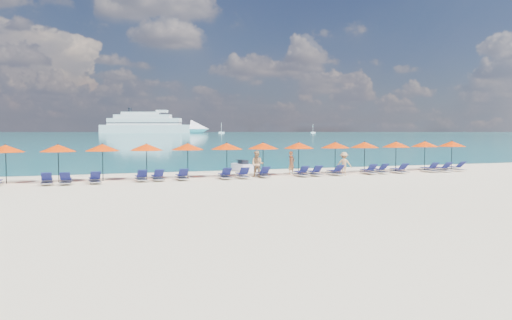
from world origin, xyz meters
name	(u,v)px	position (x,y,z in m)	size (l,w,h in m)	color
ground	(274,184)	(0.00, 0.00, 0.00)	(1400.00, 1400.00, 0.00)	beige
sea	(87,133)	(0.00, 660.00, 0.01)	(1600.00, 1300.00, 0.01)	#1FA9B2
cruise_ship	(156,125)	(74.58, 563.49, 9.24)	(125.33, 68.74, 35.53)	white
sailboat_near	(221,132)	(138.05, 505.39, 1.22)	(6.49, 2.16, 11.89)	white
sailboat_far	(313,132)	(239.09, 483.20, 1.08)	(5.72, 1.91, 10.48)	white
jetski	(242,167)	(1.09, 9.18, 0.34)	(1.08, 2.38, 0.82)	silver
beachgoer_a	(292,163)	(3.49, 5.45, 0.80)	(0.58, 0.38, 1.59)	tan
beachgoer_b	(257,164)	(0.47, 4.08, 0.86)	(0.83, 0.48, 1.72)	tan
beachgoer_c	(344,164)	(6.49, 3.44, 0.79)	(1.02, 0.47, 1.58)	tan
umbrella_1	(6,149)	(-14.34, 5.07, 2.02)	(2.10, 2.10, 2.28)	black
umbrella_2	(58,148)	(-11.56, 4.88, 2.02)	(2.10, 2.10, 2.28)	black
umbrella_3	(102,148)	(-9.08, 5.02, 2.02)	(2.10, 2.10, 2.28)	black
umbrella_4	(146,147)	(-6.48, 5.00, 2.02)	(2.10, 2.10, 2.28)	black
umbrella_5	(188,147)	(-3.88, 5.09, 2.02)	(2.10, 2.10, 2.28)	black
umbrella_6	(227,146)	(-1.32, 4.99, 2.02)	(2.10, 2.10, 2.28)	black
umbrella_7	(263,146)	(1.18, 4.89, 2.02)	(2.10, 2.10, 2.28)	black
umbrella_8	(299,145)	(3.76, 4.85, 2.02)	(2.10, 2.10, 2.28)	black
umbrella_9	(335,145)	(6.57, 4.85, 2.02)	(2.10, 2.10, 2.28)	black
umbrella_10	(365,145)	(8.94, 4.83, 2.02)	(2.10, 2.10, 2.28)	black
umbrella_11	(396,144)	(11.58, 4.80, 2.02)	(2.10, 2.10, 2.28)	black
umbrella_12	(425,144)	(14.31, 5.01, 2.02)	(2.10, 2.10, 2.28)	black
umbrella_13	(452,144)	(16.72, 4.87, 2.02)	(2.10, 2.10, 2.28)	black
lounger_3	(47,181)	(-12.13, 3.74, 0.24)	(0.65, 1.71, 0.66)	silver
lounger_4	(66,180)	(-11.14, 3.57, 0.24)	(0.72, 1.73, 0.66)	silver
lounger_5	(95,180)	(-9.60, 3.58, 0.24)	(0.71, 1.73, 0.66)	silver
lounger_6	(141,178)	(-6.95, 3.91, 0.24)	(0.63, 1.70, 0.66)	silver
lounger_7	(158,177)	(-5.98, 3.89, 0.24)	(0.65, 1.71, 0.66)	silver
lounger_8	(182,176)	(-4.51, 3.87, 0.24)	(0.64, 1.71, 0.66)	silver
lounger_9	(225,175)	(-1.84, 3.67, 0.24)	(0.71, 1.73, 0.66)	silver
lounger_10	(242,175)	(-0.68, 3.65, 0.24)	(0.74, 1.74, 0.66)	silver
lounger_11	(263,174)	(0.78, 3.88, 0.24)	(0.70, 1.73, 0.66)	silver
lounger_12	(301,173)	(3.38, 3.61, 0.24)	(0.69, 1.72, 0.66)	silver
lounger_13	(314,173)	(4.36, 3.62, 0.24)	(0.70, 1.73, 0.66)	silver
lounger_14	(335,172)	(5.92, 3.63, 0.24)	(0.63, 1.70, 0.66)	silver
lounger_15	(369,171)	(8.53, 3.60, 0.24)	(0.79, 1.75, 0.66)	silver
lounger_16	(379,170)	(9.52, 3.82, 0.24)	(0.70, 1.73, 0.66)	silver
lounger_17	(399,170)	(11.01, 3.55, 0.24)	(0.70, 1.73, 0.66)	silver
lounger_18	(429,169)	(13.73, 3.71, 0.24)	(0.74, 1.74, 0.66)	silver
lounger_19	(442,169)	(14.77, 3.57, 0.24)	(0.71, 1.73, 0.66)	silver
lounger_20	(455,168)	(16.19, 3.83, 0.24)	(0.75, 1.74, 0.66)	silver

